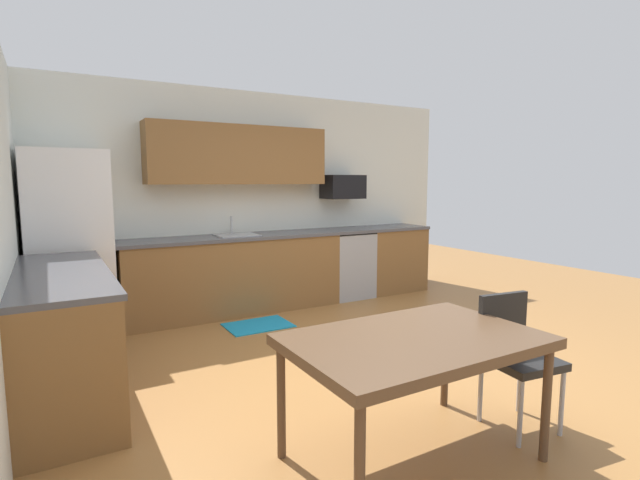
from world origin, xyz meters
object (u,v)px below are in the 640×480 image
(oven_range, at_px, (346,264))
(chair_near_table, at_px, (514,349))
(refrigerator, at_px, (70,246))
(microwave, at_px, (343,187))
(dining_table, at_px, (414,346))

(oven_range, xyz_separation_m, chair_near_table, (-0.96, -3.44, 0.05))
(refrigerator, relative_size, microwave, 3.50)
(dining_table, bearing_deg, refrigerator, 114.97)
(microwave, xyz_separation_m, chair_near_table, (-0.96, -3.54, -1.00))
(oven_range, relative_size, chair_near_table, 1.07)
(refrigerator, height_order, chair_near_table, refrigerator)
(oven_range, xyz_separation_m, dining_table, (-1.80, -3.43, 0.22))
(refrigerator, xyz_separation_m, microwave, (3.35, 0.18, 0.56))
(refrigerator, bearing_deg, chair_near_table, -54.55)
(oven_range, bearing_deg, microwave, 90.00)
(microwave, relative_size, dining_table, 0.39)
(oven_range, bearing_deg, chair_near_table, -105.60)
(microwave, height_order, chair_near_table, microwave)
(refrigerator, relative_size, oven_range, 2.08)
(refrigerator, height_order, oven_range, refrigerator)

